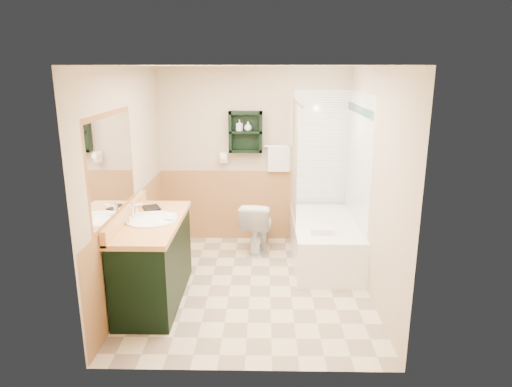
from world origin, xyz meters
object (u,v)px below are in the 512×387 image
object	(u,v)px
vanity	(154,260)
vanity_book	(143,200)
bathtub	(325,242)
soap_bottle_b	(248,127)
wall_shelf	(246,132)
soap_bottle_a	(240,128)
toilet	(258,226)
hair_dryer	(224,157)

from	to	relation	value
vanity	vanity_book	world-z (taller)	vanity_book
bathtub	soap_bottle_b	size ratio (longest dim) A/B	12.02
vanity_book	soap_bottle_b	size ratio (longest dim) A/B	1.82
vanity	bathtub	world-z (taller)	vanity
vanity	wall_shelf	bearing A→B (deg)	62.59
soap_bottle_b	soap_bottle_a	bearing A→B (deg)	180.00
wall_shelf	soap_bottle_a	distance (m)	0.09
toilet	soap_bottle_b	bearing A→B (deg)	-61.16
hair_dryer	toilet	xyz separation A→B (m)	(0.47, -0.39, -0.86)
wall_shelf	toilet	xyz separation A→B (m)	(0.17, -0.37, -1.21)
soap_bottle_b	vanity_book	bearing A→B (deg)	-128.37
vanity_book	soap_bottle_a	distance (m)	1.80
vanity	soap_bottle_a	size ratio (longest dim) A/B	9.44
wall_shelf	hair_dryer	world-z (taller)	wall_shelf
wall_shelf	toilet	world-z (taller)	wall_shelf
bathtub	vanity_book	size ratio (longest dim) A/B	6.62
vanity	bathtub	distance (m)	2.17
vanity_book	wall_shelf	bearing A→B (deg)	27.18
toilet	vanity_book	bearing A→B (deg)	48.19
hair_dryer	toilet	bearing A→B (deg)	-40.05
bathtub	toilet	bearing A→B (deg)	156.60
vanity	soap_bottle_a	xyz separation A→B (m)	(0.81, 1.72, 1.16)
vanity_book	soap_bottle_a	size ratio (longest dim) A/B	1.53
hair_dryer	toilet	world-z (taller)	hair_dryer
vanity	soap_bottle_b	distance (m)	2.28
wall_shelf	soap_bottle_b	size ratio (longest dim) A/B	4.41
soap_bottle_b	vanity	bearing A→B (deg)	-118.33
wall_shelf	bathtub	world-z (taller)	wall_shelf
vanity	soap_bottle_b	world-z (taller)	soap_bottle_b
wall_shelf	toilet	bearing A→B (deg)	-65.57
vanity_book	soap_bottle_b	world-z (taller)	soap_bottle_b
toilet	wall_shelf	bearing A→B (deg)	-57.04
vanity	bathtub	bearing A→B (deg)	27.21
vanity	toilet	distance (m)	1.73
toilet	soap_bottle_a	world-z (taller)	soap_bottle_a
wall_shelf	soap_bottle_b	distance (m)	0.07
vanity	vanity_book	xyz separation A→B (m)	(-0.17, 0.34, 0.56)
toilet	vanity_book	distance (m)	1.72
toilet	soap_bottle_a	xyz separation A→B (m)	(-0.25, 0.36, 1.26)
bathtub	toilet	size ratio (longest dim) A/B	2.15
bathtub	hair_dryer	bearing A→B (deg)	150.04
bathtub	toilet	distance (m)	0.94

